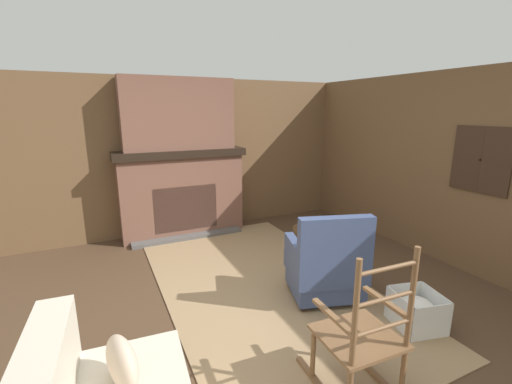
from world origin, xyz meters
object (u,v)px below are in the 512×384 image
at_px(laundry_basket, 417,310).
at_px(storage_case, 203,145).
at_px(armchair, 326,267).
at_px(rocking_chair, 362,344).
at_px(firewood_stack, 312,235).
at_px(oil_lamp_vase, 147,145).

bearing_deg(laundry_basket, storage_case, -164.25).
xyz_separation_m(armchair, laundry_basket, (0.75, 0.45, -0.19)).
bearing_deg(armchair, rocking_chair, 170.71).
distance_m(rocking_chair, laundry_basket, 1.09).
relative_size(armchair, storage_case, 4.14).
relative_size(armchair, rocking_chair, 0.85).
height_order(firewood_stack, laundry_basket, laundry_basket).
distance_m(firewood_stack, oil_lamp_vase, 2.73).
distance_m(laundry_basket, storage_case, 3.65).
distance_m(armchair, storage_case, 2.81).
relative_size(rocking_chair, laundry_basket, 2.35).
bearing_deg(oil_lamp_vase, armchair, 27.25).
bearing_deg(laundry_basket, armchair, -149.08).
bearing_deg(storage_case, firewood_stack, 43.62).
bearing_deg(laundry_basket, oil_lamp_vase, -151.90).
height_order(laundry_basket, oil_lamp_vase, oil_lamp_vase).
height_order(firewood_stack, oil_lamp_vase, oil_lamp_vase).
bearing_deg(storage_case, armchair, 10.73).
bearing_deg(laundry_basket, firewood_stack, 172.14).
bearing_deg(firewood_stack, storage_case, -136.38).
height_order(armchair, rocking_chair, rocking_chair).
relative_size(laundry_basket, oil_lamp_vase, 1.96).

